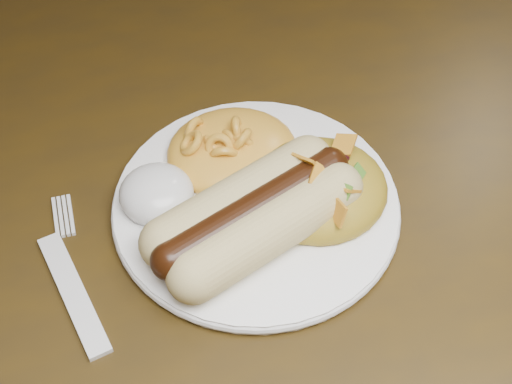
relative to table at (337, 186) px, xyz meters
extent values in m
cube|color=black|center=(0.00, 0.00, 0.07)|extent=(1.60, 0.90, 0.04)
cylinder|color=white|center=(-0.09, -0.08, 0.10)|extent=(0.26, 0.26, 0.01)
cylinder|color=#DDCE81|center=(-0.10, -0.12, 0.12)|extent=(0.12, 0.08, 0.04)
cylinder|color=#DDCE81|center=(-0.10, -0.09, 0.12)|extent=(0.12, 0.08, 0.04)
cylinder|color=black|center=(-0.10, -0.10, 0.12)|extent=(0.13, 0.07, 0.03)
ellipsoid|color=yellow|center=(-0.10, -0.03, 0.12)|extent=(0.10, 0.09, 0.04)
ellipsoid|color=white|center=(-0.16, -0.06, 0.12)|extent=(0.07, 0.07, 0.03)
ellipsoid|color=orange|center=(-0.05, -0.08, 0.12)|extent=(0.10, 0.09, 0.04)
cube|color=silver|center=(-0.22, -0.12, 0.09)|extent=(0.06, 0.15, 0.00)
camera|label=1|loc=(-0.18, -0.41, 0.52)|focal=55.00mm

